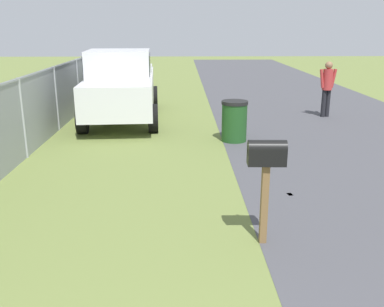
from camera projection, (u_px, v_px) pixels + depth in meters
The scene contains 6 objects.
mailbox at pixel (266, 162), 5.38m from camera, with size 0.23×0.48×1.40m.
pickup_truck at pixel (121, 84), 12.67m from camera, with size 5.39×2.35×2.09m.
trash_bin at pixel (234, 121), 10.54m from camera, with size 0.64×0.64×1.00m.
pedestrian at pixel (327, 85), 13.22m from camera, with size 0.30×0.56×1.70m.
fence_section at pixel (41, 105), 10.30m from camera, with size 17.89×0.07×1.72m.
litter_wrapper_midfield_a at pixel (290, 194), 7.30m from camera, with size 0.12×0.08×0.01m, color silver.
Camera 1 is at (-0.45, 0.14, 2.75)m, focal length 40.32 mm.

